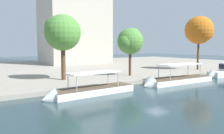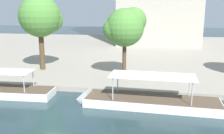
% 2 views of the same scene
% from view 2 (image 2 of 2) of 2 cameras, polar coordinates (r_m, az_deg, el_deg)
% --- Properties ---
extents(ground_plane, '(220.00, 220.00, 0.00)m').
position_cam_2_polar(ground_plane, '(22.73, -13.14, -10.39)').
color(ground_plane, '#23383D').
extents(dock_promenade, '(120.00, 55.00, 0.56)m').
position_cam_2_polar(dock_promenade, '(54.07, 0.63, 3.86)').
color(dock_promenade, gray).
rests_on(dock_promenade, ground_plane).
extents(tour_boat_2, '(13.73, 3.48, 4.26)m').
position_cam_2_polar(tour_boat_2, '(24.00, 6.33, -8.10)').
color(tour_boat_2, silver).
rests_on(tour_boat_2, ground_plane).
extents(tree_1, '(5.21, 4.66, 8.57)m').
position_cam_2_polar(tree_1, '(30.86, 2.94, 9.12)').
color(tree_1, '#4C3823').
rests_on(tree_1, dock_promenade).
extents(tree_3, '(5.61, 5.61, 10.17)m').
position_cam_2_polar(tree_3, '(36.26, -15.78, 11.03)').
color(tree_3, '#4C3823').
rests_on(tree_3, dock_promenade).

